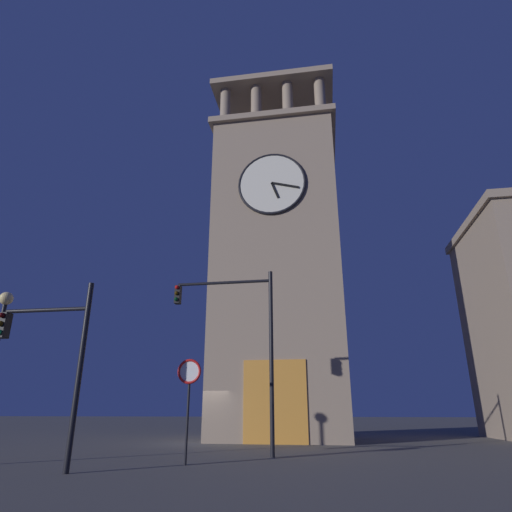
{
  "coord_description": "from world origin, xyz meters",
  "views": [
    {
      "loc": [
        -6.32,
        22.44,
        1.54
      ],
      "look_at": [
        -2.09,
        -3.35,
        10.98
      ],
      "focal_mm": 30.1,
      "sensor_mm": 36.0,
      "label": 1
    }
  ],
  "objects_px": {
    "no_horn_sign": "(189,380)",
    "traffic_signal_mid": "(241,329)",
    "clocktower": "(279,267)",
    "traffic_signal_near": "(53,348)"
  },
  "relations": [
    {
      "from": "clocktower",
      "to": "no_horn_sign",
      "type": "relative_size",
      "value": 8.11
    },
    {
      "from": "no_horn_sign",
      "to": "clocktower",
      "type": "bearing_deg",
      "value": -97.85
    },
    {
      "from": "traffic_signal_near",
      "to": "traffic_signal_mid",
      "type": "bearing_deg",
      "value": -132.6
    },
    {
      "from": "traffic_signal_mid",
      "to": "no_horn_sign",
      "type": "distance_m",
      "value": 3.58
    },
    {
      "from": "traffic_signal_near",
      "to": "no_horn_sign",
      "type": "height_order",
      "value": "traffic_signal_near"
    },
    {
      "from": "clocktower",
      "to": "no_horn_sign",
      "type": "xyz_separation_m",
      "value": [
        1.68,
        12.17,
        -7.67
      ]
    },
    {
      "from": "no_horn_sign",
      "to": "traffic_signal_mid",
      "type": "bearing_deg",
      "value": -112.69
    },
    {
      "from": "clocktower",
      "to": "no_horn_sign",
      "type": "bearing_deg",
      "value": 82.15
    },
    {
      "from": "traffic_signal_near",
      "to": "traffic_signal_mid",
      "type": "distance_m",
      "value": 6.8
    },
    {
      "from": "clocktower",
      "to": "traffic_signal_near",
      "type": "bearing_deg",
      "value": 70.59
    }
  ]
}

